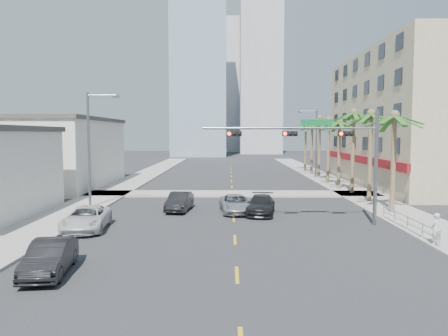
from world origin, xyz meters
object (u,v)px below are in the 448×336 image
(car_lane_left, at_px, (180,202))
(car_lane_right, at_px, (261,205))
(car_lane_center, at_px, (236,204))
(traffic_signal_mast, at_px, (326,146))
(pedestrian, at_px, (435,229))
(car_parked_mid, at_px, (50,257))
(car_parked_far, at_px, (86,218))

(car_lane_left, bearing_deg, car_lane_right, -7.10)
(car_lane_center, relative_size, car_lane_right, 1.00)
(traffic_signal_mast, height_order, pedestrian, traffic_signal_mast)
(car_lane_right, bearing_deg, car_parked_mid, -117.66)
(car_parked_far, bearing_deg, car_parked_mid, -87.53)
(traffic_signal_mast, bearing_deg, pedestrian, -50.20)
(traffic_signal_mast, xyz_separation_m, pedestrian, (4.52, -5.42, -4.10))
(car_lane_left, xyz_separation_m, car_lane_right, (6.08, -1.36, -0.02))
(car_parked_far, distance_m, car_lane_left, 8.29)
(car_parked_mid, relative_size, pedestrian, 2.63)
(car_parked_mid, xyz_separation_m, car_lane_left, (3.72, 15.05, -0.00))
(car_lane_left, height_order, pedestrian, pedestrian)
(car_lane_left, bearing_deg, pedestrian, -30.79)
(car_lane_right, bearing_deg, car_lane_center, 169.78)
(traffic_signal_mast, height_order, car_parked_mid, traffic_signal_mast)
(traffic_signal_mast, relative_size, pedestrian, 6.82)
(car_parked_mid, distance_m, car_lane_right, 16.84)
(car_lane_right, bearing_deg, traffic_signal_mast, -37.00)
(car_parked_mid, bearing_deg, traffic_signal_mast, 28.52)
(car_lane_center, distance_m, pedestrian, 14.08)
(car_lane_right, bearing_deg, car_parked_far, -146.25)
(car_parked_far, bearing_deg, car_lane_center, 27.08)
(traffic_signal_mast, relative_size, car_parked_far, 2.17)
(pedestrian, bearing_deg, car_lane_center, -88.64)
(car_lane_left, relative_size, car_lane_center, 0.90)
(traffic_signal_mast, height_order, car_lane_right, traffic_signal_mast)
(car_parked_mid, height_order, car_parked_far, car_parked_far)
(traffic_signal_mast, height_order, car_parked_far, traffic_signal_mast)
(traffic_signal_mast, bearing_deg, car_lane_left, 152.53)
(car_parked_mid, bearing_deg, car_parked_far, 90.54)
(car_parked_far, relative_size, car_lane_left, 1.20)
(car_lane_center, relative_size, pedestrian, 2.90)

